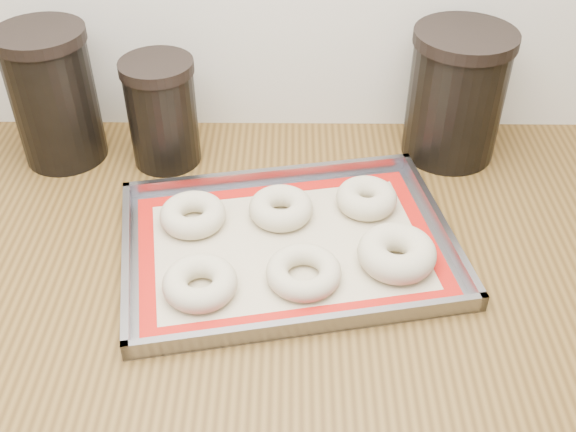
{
  "coord_description": "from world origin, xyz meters",
  "views": [
    {
      "loc": [
        0.08,
        0.94,
        1.55
      ],
      "look_at": [
        0.07,
        1.66,
        0.96
      ],
      "focal_mm": 42.0,
      "sensor_mm": 36.0,
      "label": 1
    }
  ],
  "objects_px": {
    "bagel_front_mid": "(304,272)",
    "bagel_front_right": "(397,253)",
    "bagel_back_left": "(193,215)",
    "canister_mid": "(162,112)",
    "canister_left": "(54,96)",
    "bagel_front_left": "(200,283)",
    "canister_right": "(456,95)",
    "bagel_back_right": "(366,198)",
    "bagel_back_mid": "(281,208)",
    "baking_tray": "(288,245)"
  },
  "relations": [
    {
      "from": "bagel_front_mid",
      "to": "bagel_front_right",
      "type": "height_order",
      "value": "bagel_front_right"
    },
    {
      "from": "bagel_front_right",
      "to": "bagel_back_left",
      "type": "distance_m",
      "value": 0.3
    },
    {
      "from": "bagel_front_right",
      "to": "canister_mid",
      "type": "distance_m",
      "value": 0.44
    },
    {
      "from": "bagel_back_left",
      "to": "canister_left",
      "type": "bearing_deg",
      "value": 141.83
    },
    {
      "from": "bagel_front_left",
      "to": "canister_right",
      "type": "distance_m",
      "value": 0.52
    },
    {
      "from": "canister_left",
      "to": "bagel_back_right",
      "type": "bearing_deg",
      "value": -16.36
    },
    {
      "from": "bagel_front_left",
      "to": "bagel_front_mid",
      "type": "xyz_separation_m",
      "value": [
        0.14,
        0.02,
        -0.0
      ]
    },
    {
      "from": "bagel_back_right",
      "to": "bagel_back_mid",
      "type": "bearing_deg",
      "value": -169.33
    },
    {
      "from": "bagel_back_mid",
      "to": "bagel_back_right",
      "type": "height_order",
      "value": "bagel_back_right"
    },
    {
      "from": "bagel_front_mid",
      "to": "bagel_back_left",
      "type": "relative_size",
      "value": 1.04
    },
    {
      "from": "canister_left",
      "to": "canister_right",
      "type": "distance_m",
      "value": 0.65
    },
    {
      "from": "baking_tray",
      "to": "bagel_front_right",
      "type": "relative_size",
      "value": 4.75
    },
    {
      "from": "bagel_front_right",
      "to": "canister_mid",
      "type": "relative_size",
      "value": 0.6
    },
    {
      "from": "baking_tray",
      "to": "bagel_back_left",
      "type": "bearing_deg",
      "value": 160.76
    },
    {
      "from": "bagel_front_left",
      "to": "bagel_front_mid",
      "type": "relative_size",
      "value": 0.97
    },
    {
      "from": "bagel_front_mid",
      "to": "bagel_back_right",
      "type": "xyz_separation_m",
      "value": [
        0.1,
        0.16,
        0.0
      ]
    },
    {
      "from": "bagel_front_left",
      "to": "bagel_back_left",
      "type": "bearing_deg",
      "value": 100.52
    },
    {
      "from": "bagel_back_mid",
      "to": "canister_right",
      "type": "height_order",
      "value": "canister_right"
    },
    {
      "from": "bagel_back_right",
      "to": "baking_tray",
      "type": "bearing_deg",
      "value": -142.68
    },
    {
      "from": "baking_tray",
      "to": "bagel_front_right",
      "type": "distance_m",
      "value": 0.15
    },
    {
      "from": "canister_mid",
      "to": "canister_right",
      "type": "height_order",
      "value": "canister_right"
    },
    {
      "from": "bagel_back_right",
      "to": "canister_mid",
      "type": "relative_size",
      "value": 0.52
    },
    {
      "from": "bagel_back_left",
      "to": "canister_right",
      "type": "xyz_separation_m",
      "value": [
        0.41,
        0.2,
        0.09
      ]
    },
    {
      "from": "canister_right",
      "to": "bagel_front_mid",
      "type": "bearing_deg",
      "value": -127.58
    },
    {
      "from": "bagel_back_left",
      "to": "canister_mid",
      "type": "bearing_deg",
      "value": 110.07
    },
    {
      "from": "bagel_back_right",
      "to": "canister_right",
      "type": "relative_size",
      "value": 0.43
    },
    {
      "from": "bagel_back_mid",
      "to": "canister_mid",
      "type": "bearing_deg",
      "value": 140.61
    },
    {
      "from": "bagel_back_left",
      "to": "canister_left",
      "type": "height_order",
      "value": "canister_left"
    },
    {
      "from": "bagel_back_left",
      "to": "bagel_back_right",
      "type": "height_order",
      "value": "bagel_back_right"
    },
    {
      "from": "baking_tray",
      "to": "bagel_back_right",
      "type": "bearing_deg",
      "value": 37.32
    },
    {
      "from": "bagel_front_mid",
      "to": "canister_right",
      "type": "relative_size",
      "value": 0.47
    },
    {
      "from": "bagel_back_left",
      "to": "canister_right",
      "type": "distance_m",
      "value": 0.47
    },
    {
      "from": "bagel_back_mid",
      "to": "canister_left",
      "type": "relative_size",
      "value": 0.42
    },
    {
      "from": "bagel_back_right",
      "to": "canister_left",
      "type": "xyz_separation_m",
      "value": [
        -0.5,
        0.15,
        0.09
      ]
    },
    {
      "from": "bagel_front_mid",
      "to": "canister_left",
      "type": "bearing_deg",
      "value": 142.67
    },
    {
      "from": "bagel_front_left",
      "to": "canister_left",
      "type": "xyz_separation_m",
      "value": [
        -0.26,
        0.33,
        0.09
      ]
    },
    {
      "from": "bagel_front_right",
      "to": "canister_mid",
      "type": "bearing_deg",
      "value": 143.68
    },
    {
      "from": "bagel_front_right",
      "to": "bagel_back_left",
      "type": "height_order",
      "value": "bagel_front_right"
    },
    {
      "from": "canister_right",
      "to": "bagel_back_right",
      "type": "bearing_deg",
      "value": -132.88
    },
    {
      "from": "bagel_front_right",
      "to": "bagel_front_mid",
      "type": "bearing_deg",
      "value": -165.3
    },
    {
      "from": "bagel_back_mid",
      "to": "canister_right",
      "type": "bearing_deg",
      "value": 33.75
    },
    {
      "from": "bagel_back_mid",
      "to": "canister_mid",
      "type": "height_order",
      "value": "canister_mid"
    },
    {
      "from": "bagel_back_left",
      "to": "bagel_back_mid",
      "type": "height_order",
      "value": "same"
    },
    {
      "from": "bagel_front_mid",
      "to": "bagel_back_mid",
      "type": "bearing_deg",
      "value": 103.65
    },
    {
      "from": "canister_right",
      "to": "bagel_front_right",
      "type": "bearing_deg",
      "value": -112.64
    },
    {
      "from": "baking_tray",
      "to": "bagel_back_right",
      "type": "distance_m",
      "value": 0.15
    },
    {
      "from": "bagel_front_right",
      "to": "canister_left",
      "type": "distance_m",
      "value": 0.6
    },
    {
      "from": "bagel_front_left",
      "to": "canister_left",
      "type": "bearing_deg",
      "value": 128.81
    },
    {
      "from": "bagel_front_right",
      "to": "bagel_back_right",
      "type": "xyz_separation_m",
      "value": [
        -0.03,
        0.13,
        -0.0
      ]
    },
    {
      "from": "baking_tray",
      "to": "canister_left",
      "type": "bearing_deg",
      "value": 148.06
    }
  ]
}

